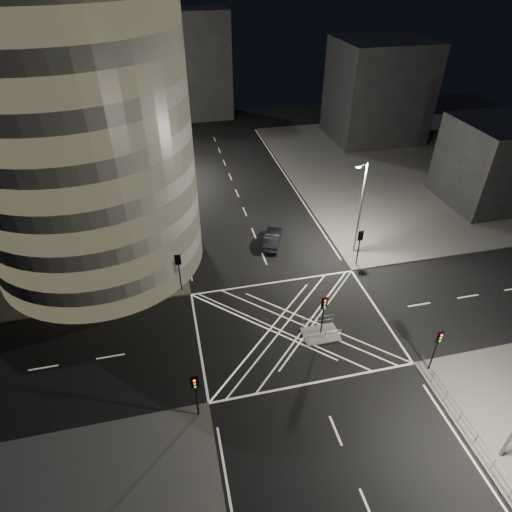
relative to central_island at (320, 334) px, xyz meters
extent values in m
plane|color=black|center=(-2.00, 1.50, -0.07)|extent=(120.00, 120.00, 0.00)
cube|color=#514F4C|center=(-31.00, 28.50, 0.00)|extent=(42.00, 42.00, 0.15)
cube|color=#514F4C|center=(27.00, 28.50, 0.00)|extent=(42.00, 42.00, 0.15)
cube|color=slate|center=(0.00, 0.00, 0.00)|extent=(3.00, 2.00, 0.15)
cylinder|color=gray|center=(-18.00, 15.50, 12.57)|extent=(20.00, 20.00, 25.00)
cube|color=gray|center=(-24.00, 43.50, 11.07)|extent=(24.00, 16.00, 22.00)
cube|color=black|center=(24.00, 41.50, 7.58)|extent=(14.00, 12.00, 15.00)
cube|color=black|center=(28.00, 17.50, 5.08)|extent=(10.00, 10.00, 10.00)
cube|color=black|center=(-6.00, 59.50, 8.93)|extent=(18.00, 8.00, 18.00)
cylinder|color=black|center=(-12.50, 10.50, 1.85)|extent=(0.32, 0.32, 3.55)
ellipsoid|color=black|center=(-12.50, 10.50, 4.73)|extent=(4.05, 4.05, 4.66)
cylinder|color=black|center=(-12.50, 16.50, 1.61)|extent=(0.32, 0.32, 3.08)
ellipsoid|color=black|center=(-12.50, 16.50, 4.44)|extent=(4.68, 4.68, 5.38)
cylinder|color=black|center=(-12.50, 22.50, 1.81)|extent=(0.32, 0.32, 3.46)
ellipsoid|color=black|center=(-12.50, 22.50, 4.63)|extent=(3.98, 3.98, 4.58)
cylinder|color=black|center=(-12.50, 28.50, 2.07)|extent=(0.32, 0.32, 3.99)
ellipsoid|color=black|center=(-12.50, 28.50, 5.59)|extent=(5.53, 5.53, 6.36)
cylinder|color=black|center=(-12.50, 34.50, 1.50)|extent=(0.32, 0.32, 2.85)
ellipsoid|color=black|center=(-12.50, 34.50, 4.09)|extent=(4.20, 4.20, 4.84)
cylinder|color=black|center=(-10.80, 8.30, 1.57)|extent=(0.12, 0.12, 3.00)
cube|color=black|center=(-10.80, 8.30, 3.52)|extent=(0.28, 0.22, 0.90)
cube|color=black|center=(-10.80, 8.30, 3.52)|extent=(0.55, 0.04, 1.10)
cylinder|color=black|center=(-10.80, -5.30, 1.57)|extent=(0.12, 0.12, 3.00)
cube|color=black|center=(-10.80, -5.30, 3.52)|extent=(0.28, 0.22, 0.90)
cube|color=black|center=(-10.80, -5.30, 3.52)|extent=(0.55, 0.04, 1.10)
cylinder|color=black|center=(6.80, 8.30, 1.57)|extent=(0.12, 0.12, 3.00)
cube|color=black|center=(6.80, 8.30, 3.52)|extent=(0.28, 0.22, 0.90)
cube|color=black|center=(6.80, 8.30, 3.52)|extent=(0.55, 0.04, 1.10)
cylinder|color=black|center=(6.80, -5.30, 1.57)|extent=(0.12, 0.12, 3.00)
cube|color=black|center=(6.80, -5.30, 3.52)|extent=(0.28, 0.22, 0.90)
cube|color=black|center=(6.80, -5.30, 3.52)|extent=(0.55, 0.04, 1.10)
cylinder|color=black|center=(0.00, 0.00, 1.57)|extent=(0.12, 0.12, 3.00)
cube|color=black|center=(0.00, 0.00, 3.52)|extent=(0.28, 0.22, 0.90)
cube|color=black|center=(0.00, 0.00, 3.52)|extent=(0.55, 0.04, 1.10)
cylinder|color=slate|center=(-11.50, 13.50, 5.08)|extent=(0.20, 0.20, 10.00)
cylinder|color=slate|center=(-11.05, 13.50, 9.93)|extent=(0.90, 0.10, 0.10)
cube|color=slate|center=(-10.60, 13.50, 9.83)|extent=(0.50, 0.25, 0.18)
cube|color=white|center=(-10.60, 13.50, 9.72)|extent=(0.42, 0.20, 0.05)
cylinder|color=slate|center=(-11.50, 31.50, 5.08)|extent=(0.20, 0.20, 10.00)
cylinder|color=slate|center=(-11.05, 31.50, 9.93)|extent=(0.90, 0.10, 0.10)
cube|color=slate|center=(-10.60, 31.50, 9.83)|extent=(0.50, 0.25, 0.18)
cube|color=white|center=(-10.60, 31.50, 9.72)|extent=(0.42, 0.20, 0.05)
cylinder|color=slate|center=(7.50, 10.50, 5.08)|extent=(0.20, 0.20, 10.00)
cylinder|color=slate|center=(7.05, 10.50, 9.93)|extent=(0.90, 0.10, 0.10)
cube|color=slate|center=(6.60, 10.50, 9.83)|extent=(0.50, 0.25, 0.18)
cube|color=white|center=(6.60, 10.50, 9.72)|extent=(0.42, 0.20, 0.05)
cube|color=slate|center=(6.30, -10.65, 0.62)|extent=(0.06, 11.70, 1.10)
cube|color=slate|center=(0.00, -0.90, 0.62)|extent=(2.80, 0.06, 1.10)
cube|color=slate|center=(0.00, 0.90, 0.62)|extent=(2.80, 0.06, 1.10)
imported|color=black|center=(-0.50, 13.92, 0.69)|extent=(3.22, 4.90, 1.53)
camera|label=1|loc=(-10.86, -23.21, 26.20)|focal=30.00mm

